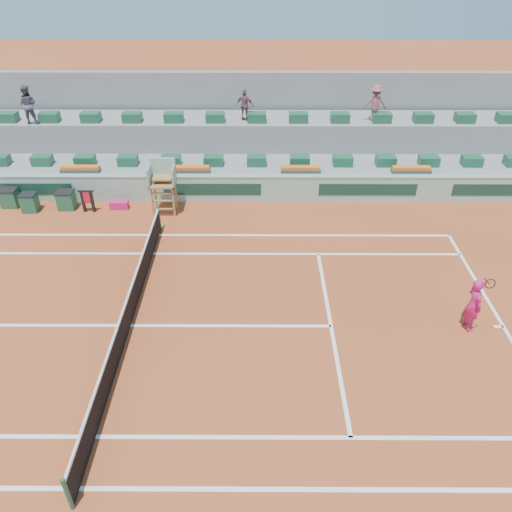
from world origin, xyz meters
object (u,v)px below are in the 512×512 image
(umpire_chair, at_px, (163,179))
(player_bag, at_px, (119,205))
(drink_cooler_a, at_px, (66,200))
(tennis_player, at_px, (473,304))

(umpire_chair, bearing_deg, player_bag, 173.60)
(drink_cooler_a, distance_m, tennis_player, 17.01)
(drink_cooler_a, xyz_separation_m, tennis_player, (15.13, -7.76, 0.51))
(player_bag, xyz_separation_m, tennis_player, (12.82, -7.75, 0.75))
(umpire_chair, distance_m, tennis_player, 13.09)
(drink_cooler_a, relative_size, tennis_player, 0.37)
(player_bag, relative_size, tennis_player, 0.35)
(tennis_player, bearing_deg, drink_cooler_a, 152.86)
(umpire_chair, bearing_deg, drink_cooler_a, 176.81)
(player_bag, xyz_separation_m, drink_cooler_a, (-2.31, 0.01, 0.24))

